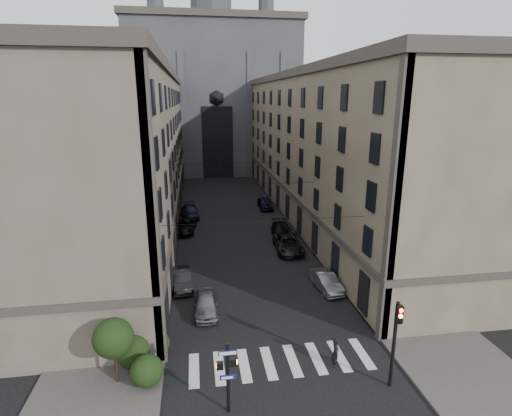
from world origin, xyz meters
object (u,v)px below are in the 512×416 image
car_left_midnear (182,279)px  car_left_far (190,212)px  pedestrian_signal_left (228,373)px  gothic_tower (213,87)px  car_left_near (206,304)px  car_right_far (265,203)px  pedestrian (336,352)px  traffic_light_right (396,335)px  car_right_midnear (288,244)px  car_right_near (326,281)px  car_right_midfar (282,231)px  car_left_midfar (185,226)px

car_left_midnear → car_left_far: (0.62, 20.66, 0.05)m
pedestrian_signal_left → car_left_far: size_ratio=0.74×
gothic_tower → car_left_near: (-4.28, -63.45, -17.06)m
car_right_far → pedestrian: size_ratio=2.47×
traffic_light_right → car_right_far: traffic_light_right is taller
car_left_midnear → car_right_far: size_ratio=0.96×
pedestrian_signal_left → car_right_midnear: bearing=69.0°
car_right_near → car_right_midnear: (-1.11, 8.96, 0.09)m
pedestrian → car_right_midfar: bearing=12.1°
car_left_midnear → car_right_midfar: 15.64m
car_left_near → car_right_midfar: car_right_midfar is taller
car_left_far → car_right_near: car_left_far is taller
car_left_midnear → car_left_far: size_ratio=0.82×
car_right_near → pedestrian: bearing=-110.9°
gothic_tower → car_right_near: gothic_tower is taller
car_left_near → car_left_midfar: size_ratio=0.82×
car_left_far → car_right_midnear: bearing=-57.8°
traffic_light_right → pedestrian: 4.04m
car_left_midfar → car_left_far: 6.08m
car_left_midnear → car_right_midnear: car_right_midnear is taller
car_right_midfar → car_right_far: car_right_far is taller
gothic_tower → pedestrian_signal_left: 75.15m
car_right_far → car_left_far: bearing=-165.0°
car_left_midfar → car_right_midnear: 13.43m
car_right_midnear → car_left_near: bearing=-125.2°
traffic_light_right → car_left_midfar: size_ratio=0.99×
car_left_near → car_right_far: car_right_far is taller
pedestrian_signal_left → pedestrian: pedestrian_signal_left is taller
car_left_midfar → gothic_tower: bearing=88.6°
traffic_light_right → pedestrian: size_ratio=2.75×
pedestrian_signal_left → pedestrian: 7.28m
pedestrian_signal_left → car_left_midnear: pedestrian_signal_left is taller
traffic_light_right → car_left_near: bearing=135.9°
gothic_tower → car_right_near: bearing=-84.6°
traffic_light_right → car_right_near: 12.17m
car_right_midnear → car_right_midfar: (0.28, 4.24, -0.03)m
pedestrian_signal_left → car_left_near: 10.16m
car_right_midnear → gothic_tower: bearing=98.4°
car_left_midnear → car_right_midnear: 12.79m
car_left_near → car_right_midfar: 18.05m
car_left_near → car_right_near: 10.33m
car_left_midfar → car_right_near: 20.67m
pedestrian_signal_left → gothic_tower: bearing=87.3°
car_right_midfar → traffic_light_right: bearing=-84.7°
car_right_near → car_right_midnear: 9.03m
traffic_light_right → car_left_far: (-11.18, 34.79, -2.50)m
car_right_midnear → pedestrian: bearing=-91.4°
pedestrian_signal_left → car_left_midfar: bearing=95.3°
car_left_near → car_right_midfar: size_ratio=0.81×
traffic_light_right → car_right_midnear: traffic_light_right is taller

